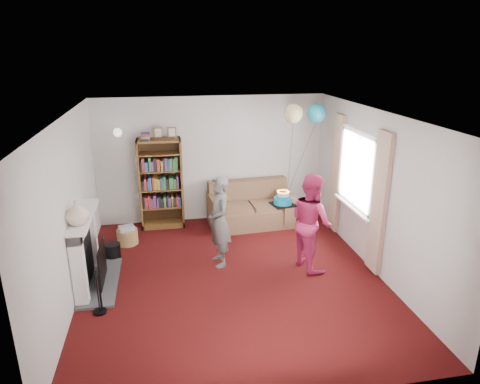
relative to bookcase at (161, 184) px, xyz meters
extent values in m
plane|color=black|center=(1.02, -2.30, -0.86)|extent=(5.00, 5.00, 0.00)
cube|color=silver|center=(1.02, 0.21, 0.39)|extent=(4.50, 0.02, 2.50)
cube|color=silver|center=(-1.24, -2.30, 0.39)|extent=(0.02, 5.00, 2.50)
cube|color=silver|center=(3.28, -2.30, 0.39)|extent=(0.02, 5.00, 2.50)
cube|color=white|center=(1.02, -2.30, 1.64)|extent=(4.50, 5.00, 0.01)
cube|color=#3F3F42|center=(-0.98, -2.10, -0.84)|extent=(0.55, 1.40, 0.04)
cube|color=white|center=(-1.13, -2.65, -0.33)|extent=(0.18, 0.14, 1.06)
cube|color=white|center=(-1.13, -1.55, -0.33)|extent=(0.18, 0.14, 1.06)
cube|color=white|center=(-1.13, -2.10, 0.14)|extent=(0.18, 1.24, 0.16)
cube|color=white|center=(-1.10, -2.10, 0.24)|extent=(0.28, 1.35, 0.05)
cube|color=black|center=(-1.15, -2.10, -0.38)|extent=(0.10, 0.80, 0.86)
cube|color=black|center=(-0.91, -2.10, -0.53)|extent=(0.02, 0.70, 0.60)
cylinder|color=black|center=(-0.88, -2.88, -0.54)|extent=(0.18, 0.18, 0.64)
cylinder|color=black|center=(-0.85, -1.30, -0.73)|extent=(0.26, 0.26, 0.26)
cube|color=white|center=(3.23, -1.70, 1.21)|extent=(0.08, 1.30, 0.08)
cube|color=white|center=(3.23, -1.70, -0.04)|extent=(0.08, 1.30, 0.08)
cube|color=white|center=(3.26, -1.70, 0.59)|extent=(0.01, 1.15, 1.20)
cube|color=white|center=(3.20, -1.70, -0.07)|extent=(0.14, 1.32, 0.04)
cube|color=#C2B093|center=(3.22, -2.52, 0.29)|extent=(0.07, 0.38, 2.20)
cube|color=#C2B093|center=(3.22, -0.88, 0.29)|extent=(0.07, 0.38, 2.20)
cylinder|color=gold|center=(-0.73, 0.15, 1.04)|extent=(0.04, 0.12, 0.04)
sphere|color=white|center=(-0.73, 0.06, 1.02)|extent=(0.16, 0.16, 0.16)
cube|color=#472B14|center=(0.00, 0.16, 0.01)|extent=(0.83, 0.04, 1.75)
cube|color=brown|center=(-0.39, -0.03, 0.01)|extent=(0.04, 0.42, 1.75)
cube|color=brown|center=(0.40, -0.03, 0.01)|extent=(0.04, 0.42, 1.75)
cube|color=brown|center=(0.00, -0.03, 0.86)|extent=(0.83, 0.42, 0.04)
cube|color=brown|center=(0.00, -0.03, -0.81)|extent=(0.83, 0.42, 0.10)
cube|color=brown|center=(0.00, -0.03, -0.45)|extent=(0.75, 0.38, 0.03)
cube|color=brown|center=(0.00, -0.03, -0.08)|extent=(0.75, 0.38, 0.02)
cube|color=brown|center=(0.00, -0.03, 0.29)|extent=(0.75, 0.38, 0.02)
cube|color=brown|center=(0.00, -0.03, 0.61)|extent=(0.75, 0.38, 0.02)
cube|color=maroon|center=(-0.23, -0.05, 0.94)|extent=(0.16, 0.22, 0.12)
cube|color=brown|center=(0.00, 0.02, 0.99)|extent=(0.16, 0.02, 0.20)
cube|color=brown|center=(0.26, 0.02, 0.99)|extent=(0.16, 0.02, 0.20)
cube|color=brown|center=(1.71, -0.30, -0.67)|extent=(1.61, 0.85, 0.38)
cube|color=brown|center=(1.71, 0.01, -0.34)|extent=(1.61, 0.24, 0.66)
cube|color=brown|center=(1.03, -0.30, -0.49)|extent=(0.24, 0.80, 0.52)
cube|color=brown|center=(2.40, -0.30, -0.49)|extent=(0.24, 0.80, 0.52)
cube|color=brown|center=(1.36, -0.38, -0.46)|extent=(0.68, 0.55, 0.12)
cube|color=brown|center=(2.07, -0.38, -0.46)|extent=(0.68, 0.55, 0.12)
cylinder|color=olive|center=(-0.65, -0.76, -0.72)|extent=(0.37, 0.37, 0.28)
cube|color=beige|center=(-0.65, -0.76, -0.55)|extent=(0.26, 0.20, 0.06)
imported|color=black|center=(0.89, -1.80, -0.11)|extent=(0.44, 0.60, 1.50)
imported|color=#B72453|center=(2.31, -2.13, -0.09)|extent=(0.75, 0.87, 1.55)
cube|color=black|center=(1.83, -2.16, 0.24)|extent=(0.33, 0.33, 0.02)
cylinder|color=#0C7391|center=(1.83, -2.16, 0.30)|extent=(0.27, 0.27, 0.10)
cylinder|color=#0C7391|center=(1.83, -2.16, 0.36)|extent=(0.20, 0.20, 0.04)
cylinder|color=pink|center=(1.91, -2.16, 0.40)|extent=(0.01, 0.01, 0.09)
sphere|color=orange|center=(1.91, -2.16, 0.45)|extent=(0.02, 0.02, 0.02)
cylinder|color=pink|center=(1.90, -2.13, 0.40)|extent=(0.01, 0.01, 0.09)
sphere|color=orange|center=(1.90, -2.13, 0.45)|extent=(0.02, 0.02, 0.02)
cylinder|color=pink|center=(1.89, -2.11, 0.40)|extent=(0.01, 0.01, 0.09)
sphere|color=orange|center=(1.89, -2.11, 0.45)|extent=(0.02, 0.02, 0.02)
cylinder|color=pink|center=(1.86, -2.09, 0.40)|extent=(0.01, 0.01, 0.09)
sphere|color=orange|center=(1.86, -2.09, 0.45)|extent=(0.02, 0.02, 0.02)
cylinder|color=pink|center=(1.83, -2.08, 0.40)|extent=(0.01, 0.01, 0.09)
sphere|color=orange|center=(1.83, -2.08, 0.45)|extent=(0.02, 0.02, 0.02)
cylinder|color=pink|center=(1.80, -2.08, 0.40)|extent=(0.01, 0.01, 0.09)
sphere|color=orange|center=(1.80, -2.08, 0.45)|extent=(0.02, 0.02, 0.02)
cylinder|color=pink|center=(1.78, -2.10, 0.40)|extent=(0.01, 0.01, 0.09)
sphere|color=orange|center=(1.78, -2.10, 0.45)|extent=(0.02, 0.02, 0.02)
cylinder|color=pink|center=(1.76, -2.12, 0.40)|extent=(0.01, 0.01, 0.09)
sphere|color=orange|center=(1.76, -2.12, 0.45)|extent=(0.02, 0.02, 0.02)
cylinder|color=pink|center=(1.74, -2.15, 0.40)|extent=(0.01, 0.01, 0.09)
sphere|color=orange|center=(1.74, -2.15, 0.45)|extent=(0.02, 0.02, 0.02)
cylinder|color=pink|center=(1.74, -2.18, 0.40)|extent=(0.01, 0.01, 0.09)
sphere|color=orange|center=(1.74, -2.18, 0.45)|extent=(0.02, 0.02, 0.02)
cylinder|color=pink|center=(1.76, -2.21, 0.40)|extent=(0.01, 0.01, 0.09)
sphere|color=orange|center=(1.76, -2.21, 0.45)|extent=(0.02, 0.02, 0.02)
cylinder|color=pink|center=(1.78, -2.23, 0.40)|extent=(0.01, 0.01, 0.09)
sphere|color=orange|center=(1.78, -2.23, 0.45)|extent=(0.02, 0.02, 0.02)
cylinder|color=pink|center=(1.80, -2.24, 0.40)|extent=(0.01, 0.01, 0.09)
sphere|color=orange|center=(1.80, -2.24, 0.45)|extent=(0.02, 0.02, 0.02)
cylinder|color=pink|center=(1.83, -2.25, 0.40)|extent=(0.01, 0.01, 0.09)
sphere|color=orange|center=(1.83, -2.25, 0.45)|extent=(0.02, 0.02, 0.02)
cylinder|color=pink|center=(1.86, -2.24, 0.40)|extent=(0.01, 0.01, 0.09)
sphere|color=orange|center=(1.86, -2.24, 0.45)|extent=(0.02, 0.02, 0.02)
cylinder|color=pink|center=(1.89, -2.22, 0.40)|extent=(0.01, 0.01, 0.09)
sphere|color=orange|center=(1.89, -2.22, 0.45)|extent=(0.02, 0.02, 0.02)
cylinder|color=pink|center=(1.90, -2.19, 0.40)|extent=(0.01, 0.01, 0.09)
sphere|color=orange|center=(1.90, -2.19, 0.45)|extent=(0.02, 0.02, 0.02)
sphere|color=#3F3F3F|center=(2.40, -0.50, -0.20)|extent=(0.02, 0.02, 0.02)
sphere|color=teal|center=(2.91, -0.48, 1.36)|extent=(0.36, 0.36, 0.36)
sphere|color=beige|center=(2.47, -0.48, 1.36)|extent=(0.36, 0.36, 0.36)
imported|color=beige|center=(-1.10, -2.45, 0.43)|extent=(0.40, 0.40, 0.33)
camera|label=1|loc=(0.08, -8.05, 2.52)|focal=32.00mm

